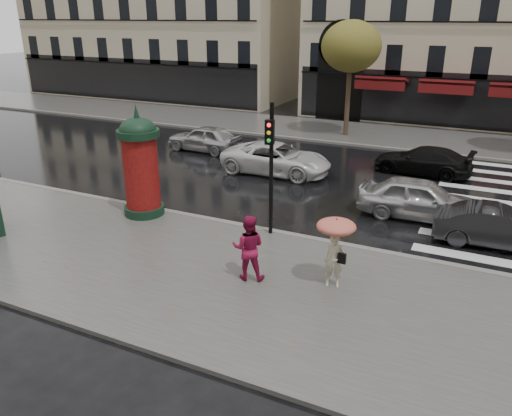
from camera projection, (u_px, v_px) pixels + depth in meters
The scene contains 17 objects.
ground at pixel (237, 274), 14.13m from camera, with size 160.00×160.00×0.00m, color black.
near_sidewalk at pixel (228, 280), 13.69m from camera, with size 90.00×7.00×0.12m, color #474744.
far_sidewalk at pixel (382, 135), 30.10m from camera, with size 90.00×6.00×0.12m, color #474744.
near_kerb at pixel (278, 233), 16.63m from camera, with size 90.00×0.25×0.14m, color slate.
far_kerb at pixel (370, 146), 27.57m from camera, with size 90.00×0.25×0.14m, color slate.
zebra_crossing at pixel (482, 200), 19.80m from camera, with size 3.60×11.75×0.01m, color silver.
tree_far_left at pixel (351, 47), 28.21m from camera, with size 3.40×3.40×6.64m.
woman_umbrella at pixel (335, 242), 12.83m from camera, with size 1.02×1.02×1.96m.
woman_red at pixel (248, 248), 13.35m from camera, with size 0.89×0.70×1.84m, color #9B1341.
man_burgundy at pixel (144, 189), 17.74m from camera, with size 0.94×0.61×1.93m, color #4B0F1D.
morris_column at pixel (141, 163), 17.43m from camera, with size 1.47×1.47×3.95m.
traffic_light at pixel (271, 157), 15.51m from camera, with size 0.29×0.41×4.28m.
car_silver at pixel (420, 199), 17.79m from camera, with size 1.74×4.32×1.47m, color silver.
car_darkgrey at pixel (499, 227), 15.63m from camera, with size 1.35×3.88×1.28m, color black.
car_white at pixel (276, 159), 22.88m from camera, with size 2.32×5.02×1.40m, color silver.
car_black at pixel (423, 161), 22.83m from camera, with size 1.77×4.35×1.26m, color black.
car_far_silver at pixel (205, 138), 26.63m from camera, with size 1.65×4.11×1.40m, color #B5B5BA.
Camera 1 is at (5.87, -11.04, 6.86)m, focal length 35.00 mm.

